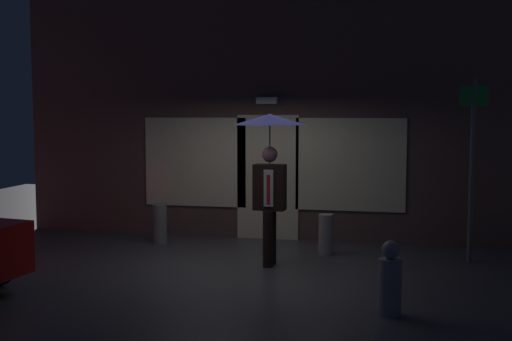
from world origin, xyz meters
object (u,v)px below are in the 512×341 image
Objects in this scene: person_with_umbrella at (270,153)px; street_sign_post at (472,160)px; fire_hydrant at (390,280)px; sidewalk_bollard at (326,234)px; sidewalk_bollard_2 at (160,224)px.

street_sign_post is (2.90, 0.83, -0.12)m from person_with_umbrella.
person_with_umbrella is at bearing 131.71° from fire_hydrant.
person_with_umbrella is 0.81× the size of street_sign_post.
person_with_umbrella is 1.78m from sidewalk_bollard.
sidewalk_bollard is at bearing 54.36° from person_with_umbrella.
person_with_umbrella is at bearing -129.00° from sidewalk_bollard.
fire_hydrant is (-1.15, -2.79, -1.15)m from street_sign_post.
person_with_umbrella reaches higher than fire_hydrant.
street_sign_post is at bearing -3.87° from sidewalk_bollard_2.
sidewalk_bollard is at bearing -5.28° from sidewalk_bollard_2.
sidewalk_bollard_2 is 5.00m from fire_hydrant.
sidewalk_bollard is (-2.17, 0.07, -1.22)m from street_sign_post.
sidewalk_bollard_2 is at bearing 141.20° from fire_hydrant.
sidewalk_bollard_2 reaches higher than sidewalk_bollard.
person_with_umbrella reaches higher than sidewalk_bollard.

